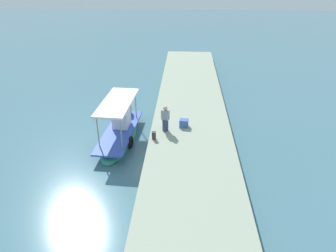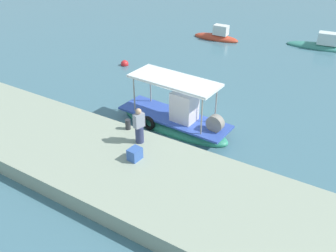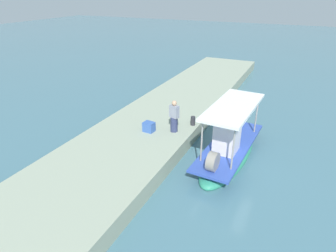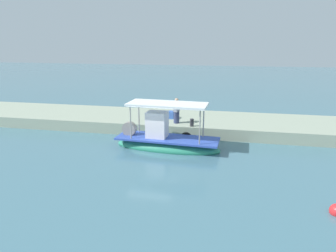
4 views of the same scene
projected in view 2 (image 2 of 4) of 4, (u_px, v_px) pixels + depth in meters
ground_plane at (189, 131)px, 17.45m from camera, size 120.00×120.00×0.00m
dock_quay at (134, 174)px, 13.96m from camera, size 36.00×4.91×0.74m
main_fishing_boat at (175, 120)px, 17.42m from camera, size 6.04×2.08×2.95m
fisherman_near_bollard at (139, 127)px, 14.89m from camera, size 0.45×0.51×1.62m
mooring_bollard at (128, 124)px, 16.06m from camera, size 0.24×0.24×0.47m
cargo_crate at (135, 154)px, 14.08m from camera, size 0.47×0.57×0.49m
marker_buoy at (125, 64)px, 24.84m from camera, size 0.53×0.53×0.53m
moored_boat_near at (217, 37)px, 29.88m from camera, size 3.95×1.33×1.48m
moored_boat_mid at (321, 45)px, 27.93m from camera, size 5.16×1.99×1.51m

